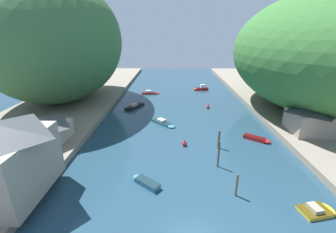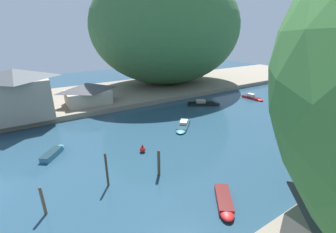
# 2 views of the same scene
# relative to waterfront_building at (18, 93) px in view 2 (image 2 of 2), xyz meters

# --- Properties ---
(water_surface) EXTENTS (130.00, 130.00, 0.00)m
(water_surface) POSITION_rel_waterfront_building_xyz_m (19.17, 25.32, -5.03)
(water_surface) COLOR #234256
(water_surface) RESTS_ON ground
(left_bank) EXTENTS (22.00, 120.00, 0.97)m
(left_bank) POSITION_rel_waterfront_building_xyz_m (-7.87, 25.32, -4.54)
(left_bank) COLOR gray
(left_bank) RESTS_ON ground
(hillside_left) EXTENTS (28.40, 39.76, 27.76)m
(hillside_left) POSITION_rel_waterfront_building_xyz_m (-8.97, 34.34, 9.83)
(hillside_left) COLOR #3D6B3D
(hillside_left) RESTS_ON left_bank
(waterfront_building) EXTENTS (8.78, 9.75, 7.90)m
(waterfront_building) POSITION_rel_waterfront_building_xyz_m (0.00, 0.00, 0.00)
(waterfront_building) COLOR gray
(waterfront_building) RESTS_ON left_bank
(boathouse_shed) EXTENTS (5.90, 8.63, 4.08)m
(boathouse_shed) POSITION_rel_waterfront_building_xyz_m (-1.77, 11.03, -1.94)
(boathouse_shed) COLOR #B2A899
(boathouse_shed) RESTS_ON left_bank
(boat_cabin_cruiser) EXTENTS (3.76, 3.31, 0.65)m
(boat_cabin_cruiser) POSITION_rel_waterfront_building_xyz_m (14.08, 2.85, -4.71)
(boat_cabin_cruiser) COLOR teal
(boat_cabin_cruiser) RESTS_ON water_surface
(boat_open_rowboat) EXTENTS (5.15, 5.15, 0.85)m
(boat_open_rowboat) POSITION_rel_waterfront_building_xyz_m (15.69, 21.17, -4.76)
(boat_open_rowboat) COLOR teal
(boat_open_rowboat) RESTS_ON water_surface
(boat_yellow_tender) EXTENTS (4.23, 3.57, 0.55)m
(boat_yellow_tender) POSITION_rel_waterfront_building_xyz_m (31.44, 14.43, -4.76)
(boat_yellow_tender) COLOR red
(boat_yellow_tender) RESTS_ON water_surface
(boat_near_quay) EXTENTS (5.09, 1.81, 1.08)m
(boat_near_quay) POSITION_rel_waterfront_building_xyz_m (11.07, 43.60, -4.71)
(boat_near_quay) COLOR red
(boat_near_quay) RESTS_ON water_surface
(boat_navy_launch) EXTENTS (4.59, 6.54, 1.07)m
(boat_navy_launch) POSITION_rel_waterfront_building_xyz_m (8.72, 31.54, -4.69)
(boat_navy_launch) COLOR black
(boat_navy_launch) RESTS_ON water_surface
(mooring_post_nearest) EXTENTS (0.25, 0.25, 2.76)m
(mooring_post_nearest) POSITION_rel_waterfront_building_xyz_m (24.26, 1.05, -3.64)
(mooring_post_nearest) COLOR brown
(mooring_post_nearest) RESTS_ON water_surface
(mooring_post_second) EXTENTS (0.22, 0.22, 3.65)m
(mooring_post_second) POSITION_rel_waterfront_building_xyz_m (23.38, 6.66, -3.20)
(mooring_post_second) COLOR #4C3D2D
(mooring_post_second) RESTS_ON water_surface
(mooring_post_middle) EXTENTS (0.32, 0.32, 2.94)m
(mooring_post_middle) POSITION_rel_waterfront_building_xyz_m (24.45, 11.82, -3.55)
(mooring_post_middle) COLOR brown
(mooring_post_middle) RESTS_ON water_surface
(channel_buoy_near) EXTENTS (0.72, 0.72, 1.08)m
(channel_buoy_near) POSITION_rel_waterfront_building_xyz_m (19.26, 12.40, -4.61)
(channel_buoy_near) COLOR red
(channel_buoy_near) RESTS_ON water_surface
(channel_buoy_far) EXTENTS (0.72, 0.72, 1.08)m
(channel_buoy_far) POSITION_rel_waterfront_building_xyz_m (25.73, 30.85, -4.61)
(channel_buoy_far) COLOR red
(channel_buoy_far) RESTS_ON water_surface
(person_on_quay) EXTENTS (0.22, 0.38, 1.69)m
(person_on_quay) POSITION_rel_waterfront_building_xyz_m (1.52, 2.36, -3.08)
(person_on_quay) COLOR #282D3D
(person_on_quay) RESTS_ON left_bank
(person_by_boathouse) EXTENTS (0.28, 0.41, 1.69)m
(person_by_boathouse) POSITION_rel_waterfront_building_xyz_m (2.08, 4.42, -3.08)
(person_by_boathouse) COLOR #282D3D
(person_by_boathouse) RESTS_ON left_bank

